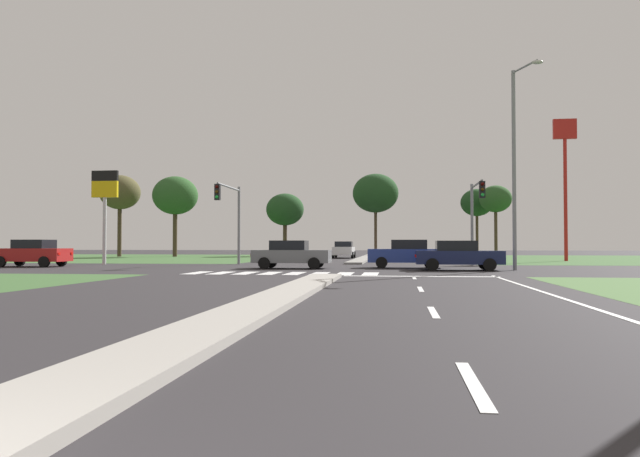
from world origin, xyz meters
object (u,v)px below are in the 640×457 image
at_px(fuel_price_totem, 105,196).
at_px(treeline_fifth, 496,199).
at_px(car_navy_second, 458,255).
at_px(traffic_signal_far_right, 476,207).
at_px(treeline_fourth, 376,193).
at_px(fastfood_pole_sign, 565,157).
at_px(traffic_signal_far_left, 231,208).
at_px(treeline_near, 120,193).
at_px(car_red_third, 32,253).
at_px(treeline_third, 285,210).
at_px(car_grey_sixth, 291,254).
at_px(car_blue_fifth, 407,254).
at_px(street_lamp_second, 516,159).
at_px(treeline_second, 175,196).
at_px(car_white_near, 344,250).
at_px(treeline_sixth, 477,203).

bearing_deg(fuel_price_totem, treeline_fifth, 39.79).
relative_size(car_navy_second, traffic_signal_far_right, 0.85).
bearing_deg(treeline_fourth, fuel_price_totem, -122.30).
xyz_separation_m(car_navy_second, fastfood_pole_sign, (10.28, 18.21, 7.53)).
xyz_separation_m(traffic_signal_far_right, traffic_signal_far_left, (-15.20, -0.13, 0.02)).
bearing_deg(treeline_near, car_red_third, -73.72).
height_order(traffic_signal_far_left, treeline_fifth, treeline_fifth).
relative_size(fuel_price_totem, treeline_third, 0.88).
distance_m(car_grey_sixth, treeline_fifth, 34.11).
bearing_deg(car_red_third, car_blue_fifth, -87.54).
xyz_separation_m(fastfood_pole_sign, treeline_fourth, (-15.62, 15.39, -1.42)).
relative_size(car_navy_second, street_lamp_second, 0.43).
distance_m(treeline_second, treeline_fifth, 33.74).
bearing_deg(car_white_near, treeline_sixth, -149.04).
bearing_deg(traffic_signal_far_right, car_grey_sixth, -157.33).
xyz_separation_m(car_white_near, car_red_third, (-16.56, -24.13, 0.00)).
bearing_deg(treeline_near, car_navy_second, -42.21).
xyz_separation_m(car_white_near, traffic_signal_far_right, (9.77, -20.33, 2.78)).
xyz_separation_m(fuel_price_totem, treeline_near, (-10.36, 23.44, 2.33)).
xyz_separation_m(traffic_signal_far_left, treeline_fourth, (8.23, 28.14, 3.26)).
height_order(fuel_price_totem, treeline_fourth, treeline_fourth).
distance_m(treeline_fifth, treeline_sixth, 3.48).
height_order(car_grey_sixth, treeline_near, treeline_near).
distance_m(car_red_third, treeline_sixth, 44.51).
relative_size(car_navy_second, treeline_third, 0.62).
relative_size(treeline_near, treeline_sixth, 1.21).
xyz_separation_m(traffic_signal_far_left, treeline_near, (-19.32, 24.38, 3.30)).
bearing_deg(treeline_near, traffic_signal_far_left, -51.60).
height_order(car_grey_sixth, treeline_third, treeline_third).
bearing_deg(treeline_sixth, car_red_third, -133.06).
bearing_deg(treeline_third, car_blue_fifth, -68.03).
relative_size(car_red_third, treeline_fifth, 0.59).
bearing_deg(treeline_fourth, traffic_signal_far_right, -76.03).
xyz_separation_m(traffic_signal_far_right, treeline_fourth, (-6.97, 28.01, 3.29)).
xyz_separation_m(treeline_near, treeline_fourth, (27.56, 3.76, -0.04)).
height_order(car_navy_second, car_blue_fifth, car_blue_fifth).
relative_size(treeline_third, treeline_fourth, 0.79).
xyz_separation_m(treeline_near, treeline_second, (6.11, 0.40, -0.37)).
distance_m(car_grey_sixth, traffic_signal_far_right, 11.77).
xyz_separation_m(car_red_third, traffic_signal_far_left, (11.13, 3.67, 2.80)).
xyz_separation_m(car_blue_fifth, treeline_near, (-30.33, 27.10, 6.11)).
bearing_deg(car_navy_second, fastfood_pole_sign, 150.55).
relative_size(car_red_third, street_lamp_second, 0.42).
bearing_deg(traffic_signal_far_left, traffic_signal_far_right, 0.49).
height_order(car_blue_fifth, treeline_third, treeline_third).
distance_m(car_grey_sixth, treeline_third, 35.01).
xyz_separation_m(car_red_third, treeline_fourth, (19.36, 31.81, 6.06)).
xyz_separation_m(car_blue_fifth, treeline_third, (-13.11, 32.50, 4.45)).
height_order(car_blue_fifth, street_lamp_second, street_lamp_second).
height_order(traffic_signal_far_right, treeline_second, treeline_second).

